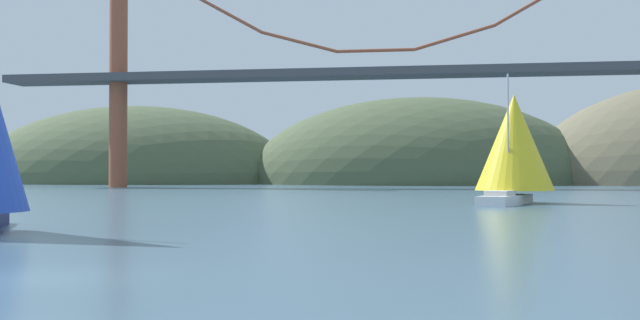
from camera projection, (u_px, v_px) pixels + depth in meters
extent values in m
plane|color=#426075|center=(29.00, 279.00, 17.33)|extent=(360.00, 360.00, 0.00)
ellipsoid|color=#4C5B3D|center=(417.00, 184.00, 149.84)|extent=(69.63, 44.00, 34.50)
ellipsoid|color=#4C5B3D|center=(133.00, 183.00, 159.30)|extent=(70.27, 44.00, 32.70)
cylinder|color=brown|center=(118.00, 61.00, 117.81)|extent=(2.80, 2.80, 39.84)
cube|color=#47474C|center=(375.00, 73.00, 111.39)|extent=(116.92, 6.00, 1.20)
cylinder|color=brown|center=(225.00, 12.00, 115.18)|extent=(11.80, 0.50, 6.89)
cylinder|color=brown|center=(299.00, 42.00, 113.29)|extent=(11.69, 0.50, 3.71)
cylinder|color=brown|center=(375.00, 50.00, 111.44)|extent=(11.56, 0.50, 0.50)
cylinder|color=brown|center=(454.00, 37.00, 109.64)|extent=(11.69, 0.50, 3.71)
cylinder|color=brown|center=(536.00, 2.00, 107.90)|extent=(11.80, 0.50, 6.89)
cube|color=white|center=(505.00, 200.00, 56.06)|extent=(4.84, 8.45, 0.71)
cube|color=beige|center=(500.00, 193.00, 54.78)|extent=(2.45, 3.03, 0.36)
cylinder|color=#B2B2B7|center=(508.00, 134.00, 56.86)|extent=(0.14, 0.14, 9.20)
cone|color=yellow|center=(514.00, 142.00, 58.43)|extent=(7.79, 7.79, 7.50)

